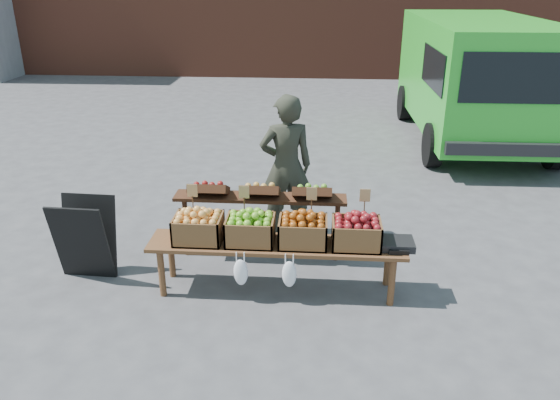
# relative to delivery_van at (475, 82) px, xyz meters

# --- Properties ---
(ground) EXTENTS (80.00, 80.00, 0.00)m
(ground) POSITION_rel_delivery_van_xyz_m (-2.82, -6.37, -1.19)
(ground) COLOR #464648
(delivery_van) EXTENTS (2.48, 5.32, 2.37)m
(delivery_van) POSITION_rel_delivery_van_xyz_m (0.00, 0.00, 0.00)
(delivery_van) COLOR green
(delivery_van) RESTS_ON ground
(vendor) EXTENTS (0.76, 0.59, 1.85)m
(vendor) POSITION_rel_delivery_van_xyz_m (-3.43, -4.51, -0.26)
(vendor) COLOR #272A20
(vendor) RESTS_ON ground
(chalkboard_sign) EXTENTS (0.63, 0.37, 0.94)m
(chalkboard_sign) POSITION_rel_delivery_van_xyz_m (-5.59, -5.77, -0.72)
(chalkboard_sign) COLOR black
(chalkboard_sign) RESTS_ON ground
(back_table) EXTENTS (2.10, 0.44, 1.04)m
(back_table) POSITION_rel_delivery_van_xyz_m (-3.69, -5.20, -0.67)
(back_table) COLOR #391E11
(back_table) RESTS_ON ground
(display_bench) EXTENTS (2.70, 0.56, 0.57)m
(display_bench) POSITION_rel_delivery_van_xyz_m (-3.44, -5.92, -0.90)
(display_bench) COLOR #57351D
(display_bench) RESTS_ON ground
(crate_golden_apples) EXTENTS (0.50, 0.40, 0.28)m
(crate_golden_apples) POSITION_rel_delivery_van_xyz_m (-4.27, -5.92, -0.48)
(crate_golden_apples) COLOR gold
(crate_golden_apples) RESTS_ON display_bench
(crate_russet_pears) EXTENTS (0.50, 0.40, 0.28)m
(crate_russet_pears) POSITION_rel_delivery_van_xyz_m (-3.72, -5.92, -0.48)
(crate_russet_pears) COLOR #438D11
(crate_russet_pears) RESTS_ON display_bench
(crate_red_apples) EXTENTS (0.50, 0.40, 0.28)m
(crate_red_apples) POSITION_rel_delivery_van_xyz_m (-3.17, -5.92, -0.48)
(crate_red_apples) COLOR #8C3F14
(crate_red_apples) RESTS_ON display_bench
(crate_green_apples) EXTENTS (0.50, 0.40, 0.28)m
(crate_green_apples) POSITION_rel_delivery_van_xyz_m (-2.62, -5.92, -0.48)
(crate_green_apples) COLOR maroon
(crate_green_apples) RESTS_ON display_bench
(weighing_scale) EXTENTS (0.34, 0.30, 0.08)m
(weighing_scale) POSITION_rel_delivery_van_xyz_m (-2.19, -5.92, -0.58)
(weighing_scale) COLOR black
(weighing_scale) RESTS_ON display_bench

